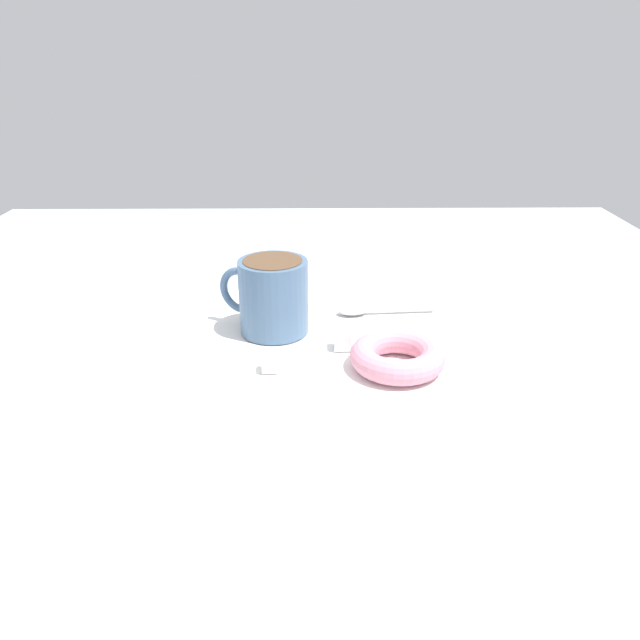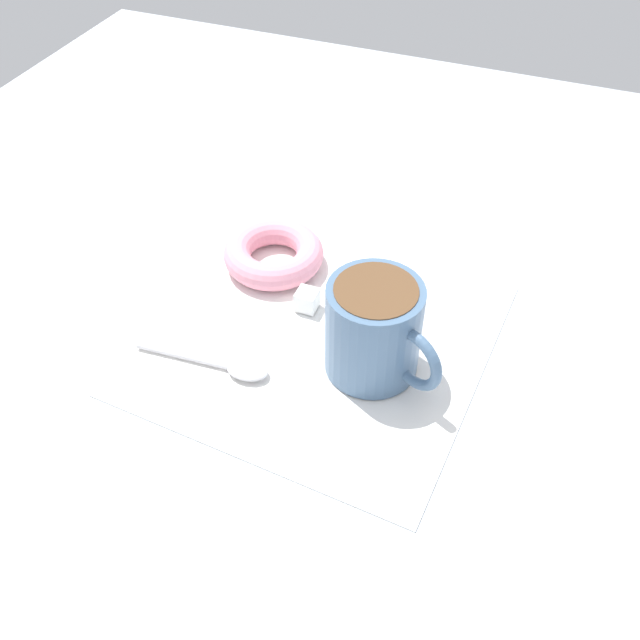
# 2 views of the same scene
# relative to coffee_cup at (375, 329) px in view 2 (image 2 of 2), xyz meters

# --- Properties ---
(ground_plane) EXTENTS (1.20, 1.20, 0.02)m
(ground_plane) POSITION_rel_coffee_cup_xyz_m (-0.01, -0.04, -0.06)
(ground_plane) COLOR #B2BCC6
(napkin) EXTENTS (0.30, 0.30, 0.00)m
(napkin) POSITION_rel_coffee_cup_xyz_m (-0.02, -0.05, -0.05)
(napkin) COLOR white
(napkin) RESTS_ON ground_plane
(coffee_cup) EXTENTS (0.08, 0.11, 0.09)m
(coffee_cup) POSITION_rel_coffee_cup_xyz_m (0.00, 0.00, 0.00)
(coffee_cup) COLOR slate
(coffee_cup) RESTS_ON napkin
(donut) EXTENTS (0.10, 0.10, 0.03)m
(donut) POSITION_rel_coffee_cup_xyz_m (-0.09, -0.13, -0.03)
(donut) COLOR pink
(donut) RESTS_ON napkin
(spoon) EXTENTS (0.03, 0.12, 0.01)m
(spoon) POSITION_rel_coffee_cup_xyz_m (0.05, -0.11, -0.04)
(spoon) COLOR silver
(spoon) RESTS_ON napkin
(sugar_cube) EXTENTS (0.02, 0.02, 0.02)m
(sugar_cube) POSITION_rel_coffee_cup_xyz_m (-0.05, -0.08, -0.03)
(sugar_cube) COLOR white
(sugar_cube) RESTS_ON napkin
(sugar_cube_extra) EXTENTS (0.02, 0.02, 0.02)m
(sugar_cube_extra) POSITION_rel_coffee_cup_xyz_m (-0.10, -0.00, -0.04)
(sugar_cube_extra) COLOR white
(sugar_cube_extra) RESTS_ON napkin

